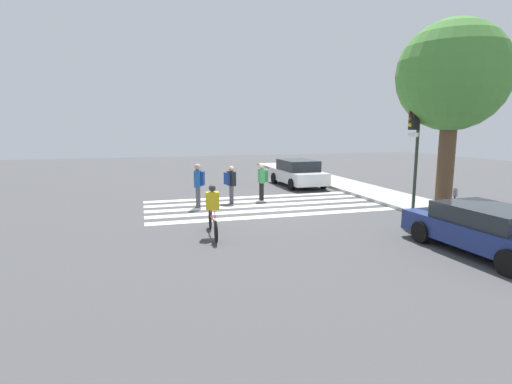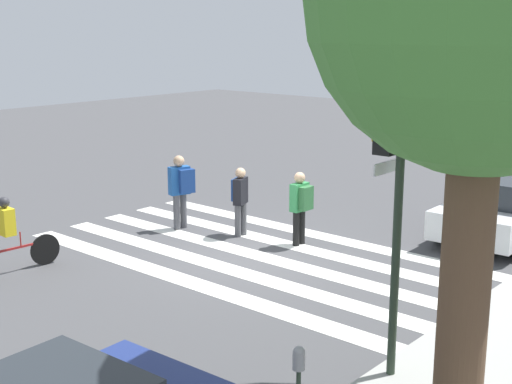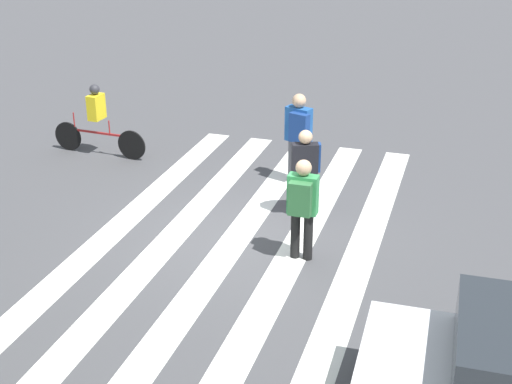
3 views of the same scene
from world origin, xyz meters
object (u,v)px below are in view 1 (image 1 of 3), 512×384
Objects in this scene: pedestrian_adult_yellow_jacket at (199,182)px; car_parked_silver_sedan at (298,173)px; car_parked_far_curb at (489,229)px; pedestrian_adult_blue_shirt at (231,181)px; parking_meter at (455,198)px; street_tree at (452,77)px; traffic_light at (415,136)px; cyclist_mid_street at (213,209)px; pedestrian_child_with_backpack at (262,179)px.

pedestrian_adult_yellow_jacket is 7.79m from car_parked_silver_sedan.
car_parked_far_curb is (12.99, 0.22, -0.08)m from car_parked_silver_sedan.
car_parked_far_curb is at bearing 9.76° from pedestrian_adult_blue_shirt.
street_tree reaches higher than parking_meter.
traffic_light is 0.97× the size of car_parked_silver_sedan.
parking_meter is 8.26m from cyclist_mid_street.
car_parked_far_curb is at bearing -14.85° from traffic_light.
street_tree is at bearing -94.67° from pedestrian_adult_yellow_jacket.
pedestrian_child_with_backpack is (-6.48, -4.91, 0.02)m from parking_meter.
traffic_light is at bearing 9.39° from car_parked_silver_sedan.
parking_meter is at bearing 7.83° from car_parked_silver_sedan.
parking_meter is 8.13m from pedestrian_child_with_backpack.
car_parked_far_curb is (8.45, 6.54, -0.40)m from pedestrian_adult_yellow_jacket.
street_tree reaches higher than car_parked_far_curb.
street_tree is 8.72m from pedestrian_child_with_backpack.
car_parked_silver_sedan is (-8.34, -2.80, -4.45)m from street_tree.
street_tree is 9.74m from pedestrian_adult_blue_shirt.
pedestrian_child_with_backpack is at bearing -127.46° from street_tree.
cyclist_mid_street is 0.52× the size of car_parked_silver_sedan.
traffic_light is 2.56m from street_tree.
pedestrian_child_with_backpack is (-4.64, -6.06, -4.21)m from street_tree.
street_tree reaches higher than pedestrian_adult_yellow_jacket.
car_parked_far_curb is at bearing -159.21° from pedestrian_child_with_backpack.
street_tree is 10.33m from cyclist_mid_street.
traffic_light is at bearing -176.74° from parking_meter.
car_parked_silver_sedan is (-8.04, -1.53, -2.25)m from traffic_light.
car_parked_far_curb is (9.29, 3.48, -0.32)m from pedestrian_child_with_backpack.
car_parked_far_curb is at bearing -27.00° from parking_meter.
parking_meter is 0.57× the size of cyclist_mid_street.
traffic_light is at bearing -96.08° from pedestrian_adult_yellow_jacket.
parking_meter is 0.71× the size of pedestrian_adult_yellow_jacket.
car_parked_silver_sedan is 0.96× the size of car_parked_far_curb.
car_parked_far_curb is (8.96, 5.05, -0.29)m from pedestrian_adult_blue_shirt.
car_parked_silver_sedan is at bearing -170.77° from parking_meter.
car_parked_far_curb is at bearing 63.89° from cyclist_mid_street.
pedestrian_adult_yellow_jacket is 1.08× the size of pedestrian_child_with_backpack.
pedestrian_adult_yellow_jacket is (-3.50, -7.85, -1.93)m from traffic_light.
cyclist_mid_street is 11.24m from car_parked_silver_sedan.
street_tree is at bearing 148.01° from parking_meter.
street_tree is 1.65× the size of car_parked_silver_sedan.
pedestrian_child_with_backpack reaches higher than parking_meter.
pedestrian_adult_blue_shirt is (-6.15, -6.49, -0.01)m from parking_meter.
pedestrian_adult_yellow_jacket is 0.40× the size of car_parked_far_curb.
car_parked_far_curb is (4.65, -2.58, -4.53)m from street_tree.
traffic_light is 7.80m from pedestrian_adult_blue_shirt.
pedestrian_adult_yellow_jacket reaches higher than pedestrian_adult_blue_shirt.
car_parked_silver_sedan is (-4.54, 6.32, -0.32)m from pedestrian_adult_yellow_jacket.
traffic_light is 8.42m from cyclist_mid_street.
pedestrian_adult_blue_shirt is at bearing -133.48° from parking_meter.
pedestrian_child_with_backpack is 0.37× the size of car_parked_far_curb.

